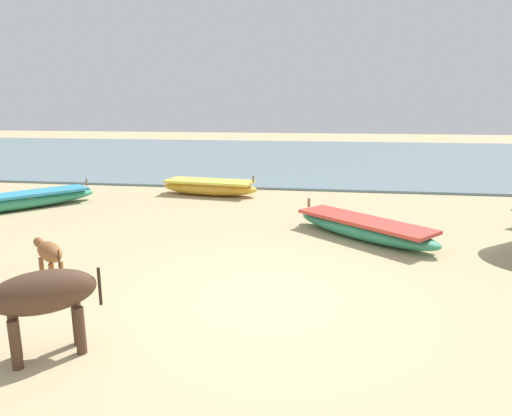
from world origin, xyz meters
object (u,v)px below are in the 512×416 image
at_px(fishing_boat_0, 210,187).
at_px(fishing_boat_2, 363,228).
at_px(cow_second_adult_dark, 38,297).
at_px(fishing_boat_6, 14,201).
at_px(calf_near_brown, 49,253).

height_order(fishing_boat_0, fishing_boat_2, fishing_boat_0).
bearing_deg(fishing_boat_0, cow_second_adult_dark, -79.26).
bearing_deg(cow_second_adult_dark, fishing_boat_0, -124.25).
xyz_separation_m(fishing_boat_2, fishing_boat_6, (-8.87, 1.28, 0.01)).
distance_m(fishing_boat_2, fishing_boat_6, 8.96).
distance_m(fishing_boat_6, calf_near_brown, 5.84).
xyz_separation_m(fishing_boat_0, calf_near_brown, (-0.70, -7.13, 0.20)).
bearing_deg(fishing_boat_6, fishing_boat_0, -20.03).
height_order(calf_near_brown, cow_second_adult_dark, cow_second_adult_dark).
bearing_deg(fishing_boat_0, fishing_boat_6, -141.43).
bearing_deg(cow_second_adult_dark, calf_near_brown, -96.46).
bearing_deg(calf_near_brown, fishing_boat_6, -11.76).
xyz_separation_m(fishing_boat_2, calf_near_brown, (-5.02, -3.10, 0.23)).
bearing_deg(calf_near_brown, fishing_boat_0, -58.78).
height_order(fishing_boat_2, fishing_boat_6, fishing_boat_6).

